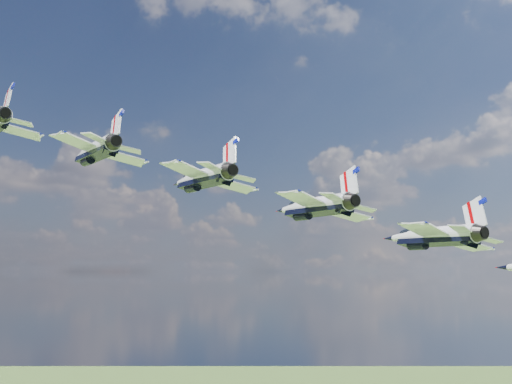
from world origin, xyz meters
TOP-DOWN VIEW (x-y plane):
  - jet_1 at (11.59, 0.00)m, footprint 13.77×17.46m
  - jet_2 at (20.65, -9.30)m, footprint 13.77×17.46m
  - jet_3 at (29.71, -18.61)m, footprint 13.77×17.46m
  - jet_4 at (38.77, -27.92)m, footprint 13.77×17.46m

SIDE VIEW (x-z plane):
  - jet_4 at x=38.77m, z-range 132.35..139.58m
  - jet_3 at x=29.71m, z-range 135.81..143.04m
  - jet_2 at x=20.65m, z-range 139.27..146.50m
  - jet_1 at x=11.59m, z-range 142.73..149.96m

